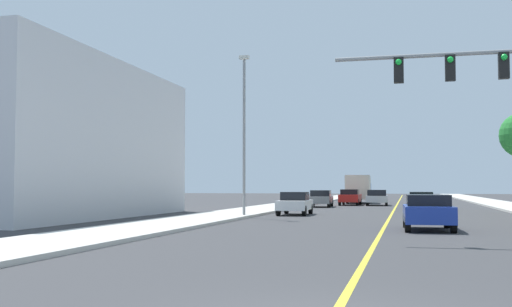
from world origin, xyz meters
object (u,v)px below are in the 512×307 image
Objects in this scene: car_green at (421,200)px; car_red at (350,197)px; car_gray at (321,198)px; car_silver at (377,197)px; car_blue at (428,212)px; car_white at (295,203)px; street_lamp at (244,127)px; delivery_truck at (359,188)px.

car_red is at bearing 123.61° from car_green.
car_green is 1.06× the size of car_gray.
car_silver is 2.47m from car_red.
car_blue is at bearing -91.91° from car_green.
car_white is at bearing -94.39° from car_red.
car_silver is 1.04× the size of car_white.
delivery_truck is (4.08, 30.83, -3.60)m from street_lamp.
car_green is at bearing -125.87° from car_white.
car_red is (-2.46, 0.25, 0.01)m from car_silver.
car_white is at bearing -126.04° from car_green.
car_green is 22.86m from car_blue.
street_lamp is 2.21× the size of car_gray.
car_white is at bearing -95.59° from delivery_truck.
car_green is at bearing 87.77° from car_blue.
car_green is at bearing 156.20° from car_gray.
car_blue reaches higher than car_gray.
street_lamp is at bearing -99.10° from car_red.
car_white is 27.22m from delivery_truck.
car_white is (2.27, 3.68, -4.43)m from street_lamp.
delivery_truck is at bearing 109.09° from car_green.
street_lamp reaches higher than car_gray.
street_lamp is at bearing 57.07° from car_white.
car_green is (3.73, -8.58, -0.03)m from car_silver.
car_silver is at bearing -102.74° from car_white.
car_white is 0.90× the size of car_red.
car_gray is at bearing -109.34° from car_red.
car_white is at bearing 121.35° from car_blue.
car_red is 1.13× the size of car_blue.
delivery_truck is (-5.95, 15.90, 0.84)m from car_green.
street_lamp is 18.77m from car_gray.
street_lamp is 24.46m from car_red.
car_red reaches higher than car_silver.
car_white is 0.97× the size of car_gray.
street_lamp is 24.73m from car_silver.
street_lamp is at bearing 81.86° from car_gray.
car_silver reaches higher than car_blue.
car_white is 14.47m from car_gray.
car_blue is at bearing -83.32° from delivery_truck.
street_lamp is 2.31× the size of car_blue.
street_lamp reaches higher than delivery_truck.
street_lamp is at bearing -99.31° from delivery_truck.
car_red is at bearing -95.73° from car_white.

